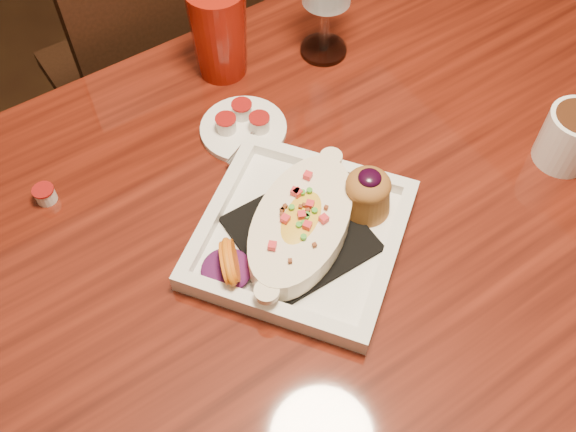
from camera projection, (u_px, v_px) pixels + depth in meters
floor at (329, 391)px, 1.50m from camera, size 7.00×7.00×0.00m
table at (351, 243)px, 0.97m from camera, size 1.50×0.90×0.75m
chair_far at (169, 75)px, 1.38m from camera, size 0.42×0.42×0.93m
plate at (307, 226)px, 0.83m from camera, size 0.36×0.36×0.08m
coffee_mug at (572, 135)px, 0.90m from camera, size 0.12×0.08×0.09m
saucer at (243, 127)px, 0.96m from camera, size 0.13×0.13×0.09m
creamer_loose at (45, 194)px, 0.88m from camera, size 0.03×0.03×0.02m
red_tumbler at (219, 32)px, 0.98m from camera, size 0.09×0.09×0.15m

